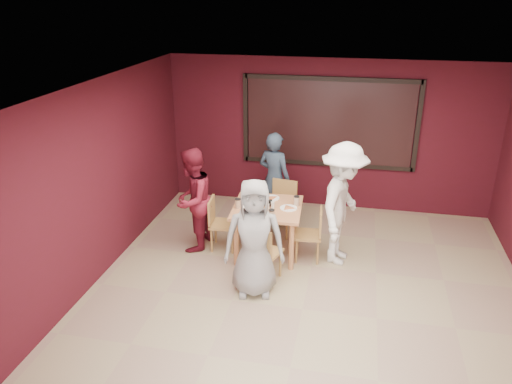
% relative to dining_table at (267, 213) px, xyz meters
% --- Properties ---
extents(floor, '(7.00, 7.00, 0.00)m').
position_rel_dining_table_xyz_m(floor, '(0.74, -1.36, -0.72)').
color(floor, tan).
rests_on(floor, ground).
extents(window_blinds, '(3.00, 0.02, 1.50)m').
position_rel_dining_table_xyz_m(window_blinds, '(0.74, 2.09, 0.93)').
color(window_blinds, black).
extents(dining_table, '(1.10, 1.10, 0.97)m').
position_rel_dining_table_xyz_m(dining_table, '(0.00, 0.00, 0.00)').
color(dining_table, tan).
rests_on(dining_table, floor).
extents(chair_front, '(0.53, 0.53, 0.88)m').
position_rel_dining_table_xyz_m(chair_front, '(0.08, -0.80, -0.22)').
color(chair_front, '#AB8142').
rests_on(chair_front, floor).
extents(chair_back, '(0.51, 0.51, 0.91)m').
position_rel_dining_table_xyz_m(chair_back, '(0.10, 0.84, -0.20)').
color(chair_back, '#AB8142').
rests_on(chair_back, floor).
extents(chair_left, '(0.45, 0.45, 0.86)m').
position_rel_dining_table_xyz_m(chair_left, '(-0.80, 0.04, -0.23)').
color(chair_left, '#AB8142').
rests_on(chair_left, floor).
extents(chair_right, '(0.43, 0.43, 0.83)m').
position_rel_dining_table_xyz_m(chair_right, '(0.71, -0.01, -0.24)').
color(chair_right, '#AB8142').
rests_on(chair_right, floor).
extents(diner_front, '(0.91, 0.69, 1.67)m').
position_rel_dining_table_xyz_m(diner_front, '(0.03, -1.08, 0.12)').
color(diner_front, '#989898').
rests_on(diner_front, floor).
extents(diner_back, '(0.71, 0.59, 1.67)m').
position_rel_dining_table_xyz_m(diner_back, '(-0.10, 1.18, 0.12)').
color(diner_back, '#2F4154').
rests_on(diner_back, floor).
extents(diner_left, '(0.74, 0.89, 1.67)m').
position_rel_dining_table_xyz_m(diner_left, '(-1.20, -0.03, 0.12)').
color(diner_left, maroon).
rests_on(diner_left, floor).
extents(diner_right, '(0.93, 1.34, 1.89)m').
position_rel_dining_table_xyz_m(diner_right, '(1.13, 0.05, 0.23)').
color(diner_right, white).
rests_on(diner_right, floor).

